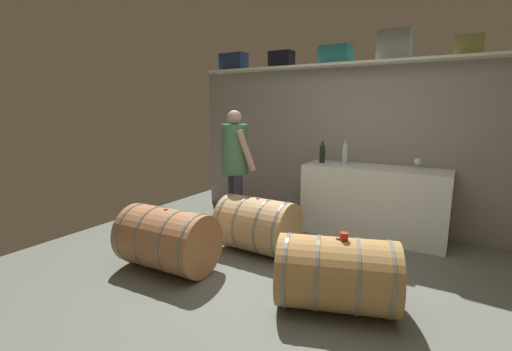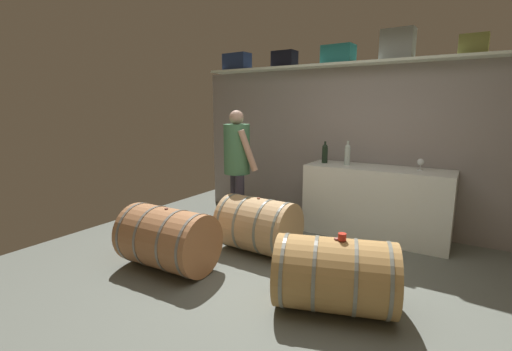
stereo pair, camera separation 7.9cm
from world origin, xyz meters
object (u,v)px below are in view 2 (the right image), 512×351
object	(u,v)px
toolcase_grey	(397,44)
wine_barrel_far	(168,238)
toolcase_black	(284,59)
toolcase_olive	(474,45)
toolcase_teal	(338,55)
wine_glass	(421,162)
wine_bottle_dark	(325,153)
wine_barrel_near	(335,275)
tasting_cup	(342,237)
wine_barrel_flank	(258,225)
work_cabinet	(376,203)
winemaker_pouring	(237,158)
wine_bottle_clear	(347,154)
toolcase_navy	(237,62)

from	to	relation	value
toolcase_grey	wine_barrel_far	bearing A→B (deg)	-122.22
toolcase_black	toolcase_olive	size ratio (longest dim) A/B	1.18
toolcase_teal	wine_glass	size ratio (longest dim) A/B	2.90
wine_bottle_dark	wine_barrel_near	bearing A→B (deg)	-66.38
tasting_cup	wine_barrel_flank	bearing A→B (deg)	149.24
toolcase_teal	wine_barrel_near	distance (m)	3.00
work_cabinet	tasting_cup	bearing A→B (deg)	-84.58
wine_barrel_flank	winemaker_pouring	size ratio (longest dim) A/B	0.54
wine_glass	wine_barrel_flank	xyz separation A→B (m)	(-1.48, -1.25, -0.68)
toolcase_teal	work_cabinet	xyz separation A→B (m)	(0.64, -0.20, -1.86)
toolcase_olive	wine_barrel_flank	xyz separation A→B (m)	(-1.89, -1.39, -1.98)
toolcase_grey	tasting_cup	bearing A→B (deg)	-83.07
winemaker_pouring	wine_bottle_clear	bearing A→B (deg)	71.97
wine_barrel_far	work_cabinet	bearing A→B (deg)	50.83
wine_bottle_clear	wine_barrel_far	bearing A→B (deg)	-120.02
wine_barrel_near	toolcase_grey	bearing A→B (deg)	73.17
wine_barrel_flank	toolcase_grey	bearing A→B (deg)	53.35
wine_glass	tasting_cup	world-z (taller)	wine_glass
wine_glass	tasting_cup	size ratio (longest dim) A/B	2.14
toolcase_grey	wine_glass	size ratio (longest dim) A/B	2.72
winemaker_pouring	toolcase_olive	bearing A→B (deg)	61.61
toolcase_navy	toolcase_olive	distance (m)	3.12
toolcase_grey	toolcase_olive	bearing A→B (deg)	4.50
wine_barrel_far	wine_bottle_dark	bearing A→B (deg)	65.68
toolcase_olive	tasting_cup	xyz separation A→B (m)	(-0.70, -2.09, -1.66)
tasting_cup	work_cabinet	bearing A→B (deg)	95.42
wine_bottle_dark	wine_bottle_clear	xyz separation A→B (m)	(0.31, -0.01, 0.01)
toolcase_navy	work_cabinet	xyz separation A→B (m)	(2.24, -0.20, -1.87)
toolcase_navy	toolcase_olive	world-z (taller)	toolcase_navy
toolcase_black	work_cabinet	distance (m)	2.35
toolcase_olive	wine_bottle_dark	size ratio (longest dim) A/B	0.97
work_cabinet	tasting_cup	size ratio (longest dim) A/B	26.87
wine_barrel_near	wine_bottle_clear	bearing A→B (deg)	87.45
work_cabinet	wine_glass	xyz separation A→B (m)	(0.47, 0.07, 0.54)
toolcase_black	tasting_cup	distance (m)	3.12
wine_bottle_dark	wine_bottle_clear	distance (m)	0.31
wine_barrel_near	toolcase_navy	bearing A→B (deg)	120.55
wine_bottle_dark	wine_bottle_clear	bearing A→B (deg)	-2.09
toolcase_black	wine_barrel_near	world-z (taller)	toolcase_black
wine_glass	wine_barrel_near	bearing A→B (deg)	-99.74
toolcase_grey	toolcase_olive	size ratio (longest dim) A/B	1.34
toolcase_black	work_cabinet	bearing A→B (deg)	-6.52
toolcase_grey	work_cabinet	bearing A→B (deg)	-109.39
toolcase_navy	wine_barrel_flank	bearing A→B (deg)	-44.79
toolcase_teal	work_cabinet	size ratio (longest dim) A/B	0.23
wine_glass	toolcase_navy	bearing A→B (deg)	177.12
toolcase_black	winemaker_pouring	bearing A→B (deg)	-101.02
wine_bottle_dark	wine_barrel_far	size ratio (longest dim) A/B	0.30
wine_bottle_dark	wine_barrel_near	size ratio (longest dim) A/B	0.27
wine_barrel_flank	wine_bottle_clear	bearing A→B (deg)	64.54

